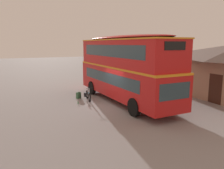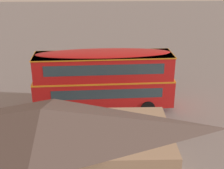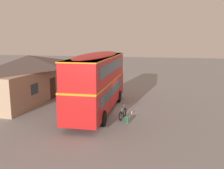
{
  "view_description": "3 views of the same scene",
  "coord_description": "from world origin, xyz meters",
  "px_view_note": "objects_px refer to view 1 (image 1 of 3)",
  "views": [
    {
      "loc": [
        13.37,
        -6.27,
        4.19
      ],
      "look_at": [
        -0.23,
        0.05,
        1.48
      ],
      "focal_mm": 36.03,
      "sensor_mm": 36.0,
      "label": 1
    },
    {
      "loc": [
        -0.67,
        23.01,
        11.34
      ],
      "look_at": [
        -1.63,
        -0.45,
        1.31
      ],
      "focal_mm": 48.58,
      "sensor_mm": 36.0,
      "label": 2
    },
    {
      "loc": [
        -19.57,
        -4.1,
        5.89
      ],
      "look_at": [
        -1.41,
        0.05,
        2.39
      ],
      "focal_mm": 39.25,
      "sensor_mm": 36.0,
      "label": 3
    }
  ],
  "objects_px": {
    "touring_bicycle": "(88,95)",
    "backpack_on_ground": "(79,95)",
    "double_decker_bus": "(124,66)",
    "water_bottle_green_metal": "(78,103)",
    "water_bottle_clear_plastic": "(88,104)"
  },
  "relations": [
    {
      "from": "water_bottle_clear_plastic",
      "to": "water_bottle_green_metal",
      "type": "bearing_deg",
      "value": -143.82
    },
    {
      "from": "touring_bicycle",
      "to": "backpack_on_ground",
      "type": "bearing_deg",
      "value": -153.2
    },
    {
      "from": "double_decker_bus",
      "to": "backpack_on_ground",
      "type": "distance_m",
      "value": 4.32
    },
    {
      "from": "touring_bicycle",
      "to": "water_bottle_clear_plastic",
      "type": "bearing_deg",
      "value": -17.91
    },
    {
      "from": "touring_bicycle",
      "to": "backpack_on_ground",
      "type": "height_order",
      "value": "touring_bicycle"
    },
    {
      "from": "double_decker_bus",
      "to": "water_bottle_clear_plastic",
      "type": "distance_m",
      "value": 3.74
    },
    {
      "from": "double_decker_bus",
      "to": "water_bottle_green_metal",
      "type": "relative_size",
      "value": 52.46
    },
    {
      "from": "touring_bicycle",
      "to": "water_bottle_green_metal",
      "type": "distance_m",
      "value": 1.25
    },
    {
      "from": "backpack_on_ground",
      "to": "touring_bicycle",
      "type": "bearing_deg",
      "value": 26.8
    },
    {
      "from": "water_bottle_green_metal",
      "to": "water_bottle_clear_plastic",
      "type": "relative_size",
      "value": 0.79
    },
    {
      "from": "double_decker_bus",
      "to": "water_bottle_green_metal",
      "type": "bearing_deg",
      "value": -102.07
    },
    {
      "from": "double_decker_bus",
      "to": "touring_bicycle",
      "type": "xyz_separation_m",
      "value": [
        -1.42,
        -2.3,
        -2.27
      ]
    },
    {
      "from": "double_decker_bus",
      "to": "backpack_on_ground",
      "type": "xyz_separation_m",
      "value": [
        -2.32,
        -2.76,
        -2.37
      ]
    },
    {
      "from": "backpack_on_ground",
      "to": "water_bottle_clear_plastic",
      "type": "distance_m",
      "value": 2.34
    },
    {
      "from": "touring_bicycle",
      "to": "backpack_on_ground",
      "type": "xyz_separation_m",
      "value": [
        -0.9,
        -0.45,
        -0.1
      ]
    }
  ]
}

